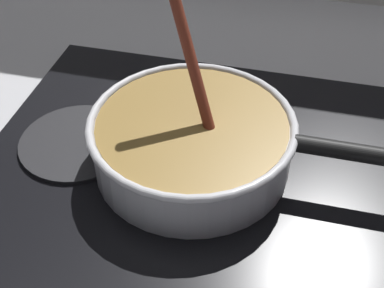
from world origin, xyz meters
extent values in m
cube|color=black|center=(0.01, 0.24, 0.01)|extent=(0.56, 0.48, 0.01)
torus|color=#592D0C|center=(0.01, 0.24, 0.02)|extent=(0.19, 0.19, 0.01)
cylinder|color=#262628|center=(-0.15, 0.24, 0.01)|extent=(0.16, 0.16, 0.01)
cylinder|color=silver|center=(0.01, 0.24, 0.05)|extent=(0.25, 0.25, 0.07)
cylinder|color=olive|center=(0.01, 0.24, 0.05)|extent=(0.24, 0.24, 0.06)
torus|color=silver|center=(0.01, 0.24, 0.08)|extent=(0.26, 0.26, 0.01)
cylinder|color=black|center=(0.22, 0.24, 0.08)|extent=(0.17, 0.02, 0.02)
cylinder|color=#E5CC7A|center=(-0.02, 0.25, 0.07)|extent=(0.03, 0.03, 0.01)
cylinder|color=beige|center=(0.03, 0.15, 0.07)|extent=(0.03, 0.03, 0.01)
cylinder|color=beige|center=(-0.07, 0.23, 0.07)|extent=(0.03, 0.03, 0.01)
cylinder|color=beige|center=(-0.01, 0.30, 0.07)|extent=(0.03, 0.03, 0.01)
cylinder|color=#E5CC7A|center=(0.07, 0.28, 0.07)|extent=(0.03, 0.03, 0.01)
cylinder|color=#E5CC7A|center=(0.03, 0.21, 0.07)|extent=(0.03, 0.03, 0.01)
cylinder|color=maroon|center=(0.00, 0.27, 0.17)|extent=(0.10, 0.10, 0.21)
cube|color=brown|center=(0.04, 0.23, 0.07)|extent=(0.05, 0.05, 0.01)
camera|label=1|loc=(0.13, -0.25, 0.50)|focal=49.38mm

